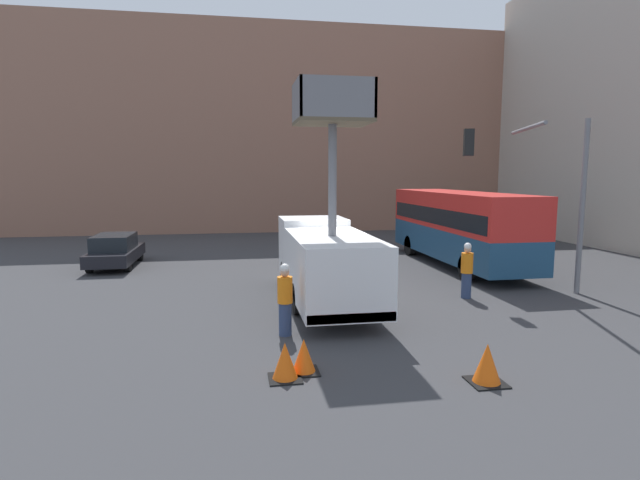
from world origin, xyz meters
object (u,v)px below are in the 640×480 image
(traffic_cone_mid_road, at_px, (487,364))
(parked_car_curbside, at_px, (115,250))
(road_worker_directing, at_px, (467,271))
(traffic_cone_far_side, at_px, (285,362))
(traffic_cone_near_truck, at_px, (304,357))
(road_worker_near_truck, at_px, (285,300))
(city_bus, at_px, (459,223))
(traffic_light_pole, at_px, (540,175))
(utility_truck, at_px, (325,256))

(traffic_cone_mid_road, xyz_separation_m, parked_car_curbside, (-9.95, 14.24, 0.36))
(road_worker_directing, bearing_deg, traffic_cone_far_side, 146.22)
(road_worker_directing, height_order, traffic_cone_mid_road, road_worker_directing)
(traffic_cone_near_truck, distance_m, parked_car_curbside, 14.66)
(road_worker_near_truck, distance_m, traffic_cone_far_side, 2.79)
(city_bus, bearing_deg, traffic_light_pole, -164.93)
(traffic_cone_far_side, bearing_deg, traffic_cone_mid_road, -12.40)
(city_bus, bearing_deg, traffic_cone_mid_road, 168.61)
(parked_car_curbside, bearing_deg, traffic_cone_near_truck, -63.55)
(traffic_light_pole, height_order, traffic_cone_far_side, traffic_light_pole)
(utility_truck, relative_size, parked_car_curbside, 1.67)
(road_worker_near_truck, bearing_deg, city_bus, 4.53)
(traffic_cone_near_truck, bearing_deg, utility_truck, 75.29)
(utility_truck, distance_m, road_worker_near_truck, 3.41)
(utility_truck, bearing_deg, city_bus, 38.13)
(traffic_light_pole, relative_size, road_worker_directing, 3.19)
(traffic_cone_mid_road, relative_size, parked_car_curbside, 0.18)
(traffic_cone_mid_road, bearing_deg, road_worker_near_truck, 134.91)
(utility_truck, bearing_deg, parked_car_curbside, 135.93)
(city_bus, relative_size, traffic_cone_mid_road, 12.79)
(road_worker_near_truck, xyz_separation_m, traffic_cone_mid_road, (3.55, -3.56, -0.54))
(traffic_light_pole, relative_size, road_worker_near_truck, 3.19)
(utility_truck, distance_m, traffic_light_pole, 7.78)
(traffic_cone_mid_road, relative_size, traffic_cone_far_side, 1.06)
(road_worker_near_truck, height_order, traffic_cone_far_side, road_worker_near_truck)
(traffic_cone_near_truck, height_order, traffic_cone_mid_road, traffic_cone_mid_road)
(utility_truck, relative_size, traffic_light_pole, 1.24)
(utility_truck, distance_m, traffic_cone_far_side, 6.10)
(city_bus, height_order, traffic_cone_mid_road, city_bus)
(traffic_light_pole, distance_m, traffic_cone_near_truck, 11.07)
(road_worker_near_truck, bearing_deg, traffic_light_pole, -20.37)
(road_worker_near_truck, xyz_separation_m, traffic_cone_near_truck, (0.13, -2.44, -0.59))
(road_worker_directing, height_order, traffic_cone_near_truck, road_worker_directing)
(traffic_light_pole, xyz_separation_m, road_worker_directing, (-2.68, -0.39, -3.08))
(city_bus, xyz_separation_m, road_worker_directing, (-2.33, -5.65, -0.98))
(utility_truck, xyz_separation_m, traffic_cone_far_side, (-1.84, -5.70, -1.14))
(traffic_light_pole, bearing_deg, parked_car_curbside, 154.00)
(traffic_cone_mid_road, bearing_deg, traffic_cone_near_truck, 161.86)
(traffic_light_pole, bearing_deg, traffic_cone_mid_road, -128.35)
(city_bus, xyz_separation_m, traffic_cone_near_truck, (-8.42, -10.92, -1.57))
(parked_car_curbside, bearing_deg, road_worker_near_truck, -59.09)
(city_bus, xyz_separation_m, traffic_cone_mid_road, (-5.00, -12.04, -1.53))
(traffic_cone_mid_road, xyz_separation_m, traffic_cone_far_side, (-3.83, 0.84, -0.02))
(road_worker_near_truck, height_order, traffic_cone_mid_road, road_worker_near_truck)
(utility_truck, distance_m, road_worker_directing, 4.71)
(city_bus, xyz_separation_m, traffic_light_pole, (0.36, -5.26, 2.10))
(city_bus, xyz_separation_m, road_worker_near_truck, (-8.56, -8.48, -0.98))
(city_bus, distance_m, traffic_cone_mid_road, 13.13)
(utility_truck, height_order, traffic_light_pole, utility_truck)
(road_worker_near_truck, bearing_deg, traffic_cone_mid_road, -85.29)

